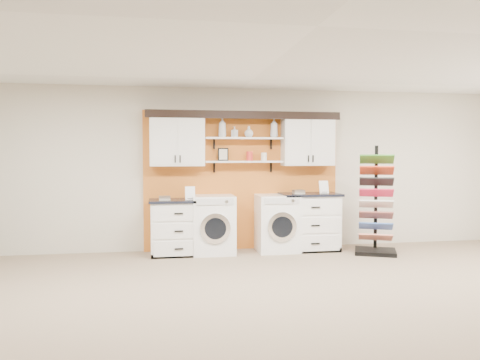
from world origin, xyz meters
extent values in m
plane|color=#88745C|center=(0.00, 0.00, 0.00)|extent=(10.00, 10.00, 0.00)
plane|color=white|center=(0.00, 0.00, 2.80)|extent=(10.00, 10.00, 0.00)
plane|color=beige|center=(0.00, 4.00, 1.40)|extent=(10.00, 0.00, 10.00)
cube|color=#C36721|center=(0.00, 3.96, 1.20)|extent=(3.40, 0.07, 2.40)
cube|color=white|center=(-1.13, 3.80, 1.88)|extent=(0.90, 0.34, 0.84)
cube|color=white|center=(-1.35, 3.62, 1.88)|extent=(0.42, 0.01, 0.78)
cube|color=white|center=(-0.91, 3.62, 1.88)|extent=(0.42, 0.01, 0.78)
cube|color=white|center=(1.13, 3.80, 1.88)|extent=(0.90, 0.34, 0.84)
cube|color=white|center=(0.91, 3.62, 1.88)|extent=(0.42, 0.01, 0.78)
cube|color=white|center=(1.35, 3.62, 1.88)|extent=(0.42, 0.01, 0.78)
cube|color=white|center=(0.00, 3.80, 1.53)|extent=(1.32, 0.28, 0.03)
cube|color=white|center=(0.00, 3.80, 1.93)|extent=(1.32, 0.28, 0.03)
cube|color=black|center=(0.00, 3.82, 2.33)|extent=(3.30, 0.40, 0.10)
cube|color=black|center=(0.00, 3.63, 2.27)|extent=(3.30, 0.04, 0.04)
cube|color=black|center=(-0.35, 3.85, 1.66)|extent=(0.18, 0.02, 0.22)
cube|color=beige|center=(-0.35, 3.84, 1.66)|extent=(0.14, 0.01, 0.18)
cylinder|color=red|center=(0.10, 3.80, 1.62)|extent=(0.11, 0.11, 0.16)
cylinder|color=silver|center=(0.35, 3.80, 1.61)|extent=(0.10, 0.10, 0.14)
cube|color=white|center=(-1.13, 3.65, 0.44)|extent=(0.88, 0.60, 0.88)
cube|color=black|center=(-1.13, 3.38, 0.03)|extent=(0.88, 0.06, 0.07)
cube|color=black|center=(-1.13, 3.65, 0.90)|extent=(0.93, 0.66, 0.04)
cube|color=white|center=(-1.13, 3.34, 0.72)|extent=(0.80, 0.02, 0.24)
cube|color=white|center=(-1.13, 3.34, 0.44)|extent=(0.80, 0.02, 0.24)
cube|color=white|center=(-1.13, 3.34, 0.16)|extent=(0.80, 0.02, 0.24)
cube|color=white|center=(1.13, 3.65, 0.47)|extent=(0.94, 0.60, 0.94)
cube|color=black|center=(1.13, 3.38, 0.04)|extent=(0.94, 0.06, 0.07)
cube|color=black|center=(1.13, 3.65, 0.97)|extent=(1.01, 0.66, 0.04)
cube|color=white|center=(1.13, 3.34, 0.78)|extent=(0.86, 0.02, 0.26)
cube|color=white|center=(1.13, 3.34, 0.47)|extent=(0.86, 0.02, 0.26)
cube|color=white|center=(1.13, 3.34, 0.17)|extent=(0.86, 0.02, 0.26)
cube|color=white|center=(-0.55, 3.65, 0.49)|extent=(0.70, 0.66, 0.97)
cube|color=silver|center=(-0.55, 3.31, 0.90)|extent=(0.59, 0.02, 0.10)
cylinder|color=silver|center=(-0.55, 3.31, 0.47)|extent=(0.49, 0.05, 0.49)
cylinder|color=black|center=(-0.55, 3.29, 0.47)|extent=(0.35, 0.03, 0.35)
cube|color=white|center=(0.55, 3.65, 0.48)|extent=(0.69, 0.66, 0.97)
cube|color=silver|center=(0.55, 3.31, 0.90)|extent=(0.59, 0.02, 0.10)
cylinder|color=silver|center=(0.55, 3.31, 0.47)|extent=(0.49, 0.05, 0.49)
cylinder|color=black|center=(0.55, 3.29, 0.47)|extent=(0.35, 0.03, 0.35)
cube|color=black|center=(2.12, 3.16, 0.03)|extent=(0.82, 0.77, 0.07)
cube|color=black|center=(2.20, 3.34, 0.93)|extent=(0.07, 0.07, 1.75)
cube|color=#FA8A6F|center=(2.13, 3.18, 0.27)|extent=(0.62, 0.50, 0.16)
cube|color=#3259B2|center=(2.13, 3.18, 0.46)|extent=(0.62, 0.50, 0.16)
cube|color=#93483D|center=(2.13, 3.18, 0.65)|extent=(0.62, 0.50, 0.16)
cube|color=white|center=(2.13, 3.18, 0.83)|extent=(0.62, 0.50, 0.16)
cube|color=red|center=(2.13, 3.18, 1.02)|extent=(0.62, 0.50, 0.16)
cube|color=black|center=(2.13, 3.18, 1.20)|extent=(0.62, 0.50, 0.16)
cube|color=#F53E19|center=(2.13, 3.18, 1.39)|extent=(0.62, 0.50, 0.16)
cube|color=#388A25|center=(2.13, 3.18, 1.57)|extent=(0.62, 0.50, 0.16)
imported|color=silver|center=(-0.37, 3.80, 2.11)|extent=(0.15, 0.15, 0.34)
imported|color=silver|center=(-0.16, 3.80, 2.04)|extent=(0.12, 0.12, 0.19)
imported|color=silver|center=(0.09, 3.80, 2.04)|extent=(0.19, 0.19, 0.19)
imported|color=silver|center=(0.53, 3.80, 2.11)|extent=(0.16, 0.16, 0.34)
camera|label=1|loc=(-1.38, -4.08, 1.65)|focal=35.00mm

